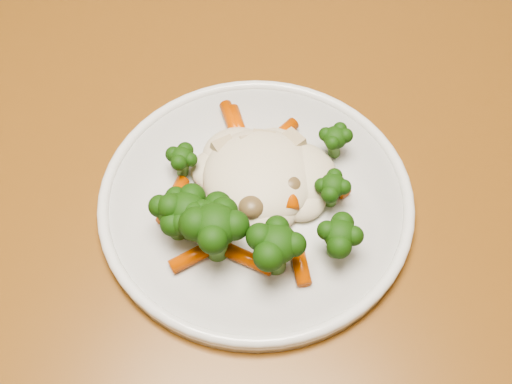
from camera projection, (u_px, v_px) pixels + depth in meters
The scene contains 3 objects.
dining_table at pixel (266, 258), 0.66m from camera, with size 1.26×1.00×0.75m.
plate at pixel (256, 201), 0.56m from camera, with size 0.27×0.27×0.01m, color white.
meal at pixel (248, 199), 0.53m from camera, with size 0.18×0.18×0.05m.
Camera 1 is at (0.01, -0.07, 1.22)m, focal length 45.00 mm.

